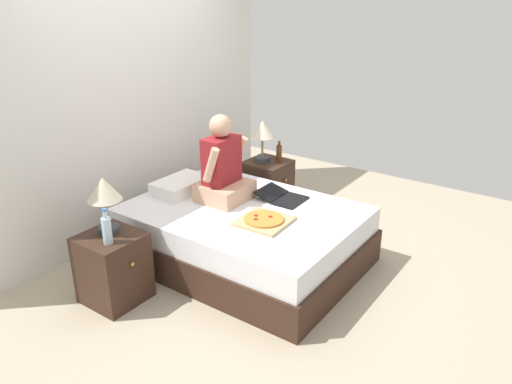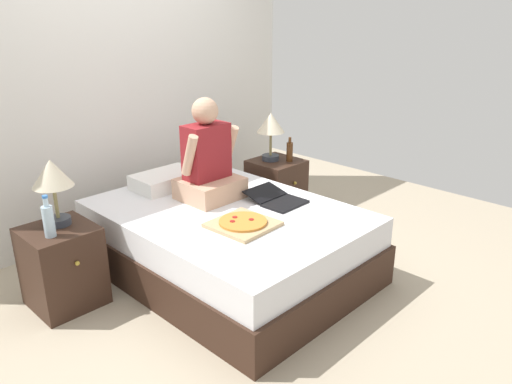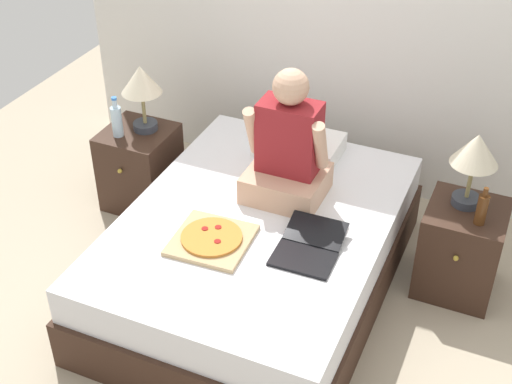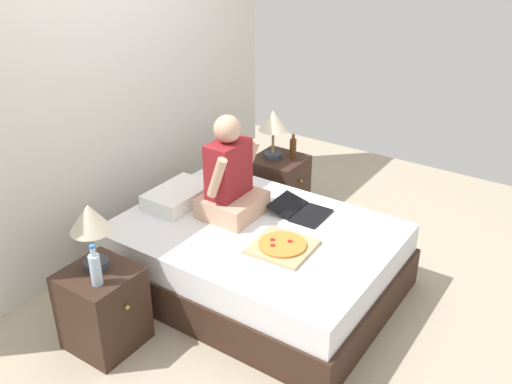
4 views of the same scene
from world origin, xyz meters
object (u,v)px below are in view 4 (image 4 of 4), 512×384
at_px(nightstand_left, 103,308).
at_px(pizza_box, 282,246).
at_px(person_seated, 230,179).
at_px(bed, 257,258).
at_px(nightstand_right, 279,186).
at_px(lamp_on_left_nightstand, 90,223).
at_px(beer_bottle, 293,148).
at_px(lamp_on_right_nightstand, 273,124).
at_px(water_bottle, 95,269).
at_px(laptop, 303,212).

relative_size(nightstand_left, pizza_box, 1.33).
bearing_deg(person_seated, bed, -103.05).
distance_m(nightstand_right, person_seated, 1.15).
height_order(bed, lamp_on_left_nightstand, lamp_on_left_nightstand).
bearing_deg(beer_bottle, pizza_box, -151.90).
bearing_deg(nightstand_left, lamp_on_right_nightstand, 1.36).
xyz_separation_m(bed, nightstand_right, (1.07, 0.48, 0.02)).
bearing_deg(pizza_box, beer_bottle, 28.10).
xyz_separation_m(bed, lamp_on_left_nightstand, (-1.03, 0.53, 0.63)).
distance_m(bed, pizza_box, 0.44).
xyz_separation_m(beer_bottle, pizza_box, (-1.28, -0.68, -0.12)).
bearing_deg(pizza_box, nightstand_left, 140.26).
xyz_separation_m(nightstand_right, person_seated, (-1.01, -0.20, 0.53)).
bearing_deg(beer_bottle, bed, -161.69).
xyz_separation_m(water_bottle, lamp_on_right_nightstand, (2.19, 0.14, 0.22)).
xyz_separation_m(nightstand_left, person_seated, (1.14, -0.20, 0.53)).
relative_size(bed, lamp_on_right_nightstand, 4.43).
relative_size(water_bottle, pizza_box, 0.66).
bearing_deg(water_bottle, beer_bottle, -0.25).
bearing_deg(beer_bottle, laptop, -144.35).
height_order(nightstand_left, nightstand_right, same).
distance_m(nightstand_right, lamp_on_right_nightstand, 0.61).
height_order(lamp_on_right_nightstand, person_seated, person_seated).
xyz_separation_m(nightstand_left, laptop, (1.43, -0.66, 0.26)).
relative_size(nightstand_left, laptop, 1.33).
distance_m(water_bottle, nightstand_right, 2.26).
bearing_deg(beer_bottle, nightstand_right, 125.01).
xyz_separation_m(lamp_on_left_nightstand, person_seated, (1.10, -0.25, -0.08)).
height_order(bed, beer_bottle, beer_bottle).
bearing_deg(nightstand_right, water_bottle, -177.68).
height_order(water_bottle, lamp_on_right_nightstand, lamp_on_right_nightstand).
bearing_deg(lamp_on_right_nightstand, nightstand_right, -59.07).
relative_size(laptop, pizza_box, 1.00).
relative_size(lamp_on_left_nightstand, laptop, 1.07).
height_order(lamp_on_right_nightstand, laptop, lamp_on_right_nightstand).
height_order(beer_bottle, laptop, beer_bottle).
bearing_deg(beer_bottle, lamp_on_right_nightstand, 123.69).
bearing_deg(laptop, nightstand_left, 155.32).
distance_m(beer_bottle, pizza_box, 1.45).
relative_size(water_bottle, lamp_on_right_nightstand, 0.61).
distance_m(lamp_on_left_nightstand, person_seated, 1.13).
bearing_deg(lamp_on_left_nightstand, pizza_box, -42.74).
xyz_separation_m(water_bottle, laptop, (1.51, -0.57, -0.13)).
relative_size(lamp_on_right_nightstand, laptop, 1.07).
xyz_separation_m(lamp_on_left_nightstand, lamp_on_right_nightstand, (2.07, 0.00, 0.00)).
xyz_separation_m(nightstand_left, lamp_on_right_nightstand, (2.11, 0.05, 0.61)).
distance_m(lamp_on_left_nightstand, laptop, 1.60).
xyz_separation_m(nightstand_right, beer_bottle, (0.07, -0.10, 0.38)).
bearing_deg(lamp_on_right_nightstand, person_seated, -165.65).
height_order(nightstand_left, lamp_on_left_nightstand, lamp_on_left_nightstand).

